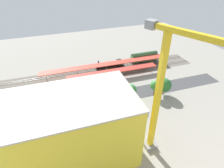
# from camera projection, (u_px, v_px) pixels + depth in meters

# --- Properties ---
(ground_plane) EXTENTS (183.31, 183.31, 0.00)m
(ground_plane) POSITION_uv_depth(u_px,v_px,m) (102.00, 93.00, 85.39)
(ground_plane) COLOR gray
(ground_plane) RESTS_ON ground
(rail_bed) EXTENTS (114.93, 17.48, 0.01)m
(rail_bed) POSITION_uv_depth(u_px,v_px,m) (92.00, 73.00, 100.57)
(rail_bed) COLOR #665E54
(rail_bed) RESTS_ON ground
(street_asphalt) EXTENTS (114.78, 12.29, 0.01)m
(street_asphalt) POSITION_uv_depth(u_px,v_px,m) (105.00, 99.00, 82.01)
(street_asphalt) COLOR #424244
(street_asphalt) RESTS_ON ground
(track_rails) EXTENTS (114.52, 11.05, 0.12)m
(track_rails) POSITION_uv_depth(u_px,v_px,m) (91.00, 73.00, 100.47)
(track_rails) COLOR #9E9EA8
(track_rails) RESTS_ON ground
(platform_canopy_near) EXTENTS (46.39, 5.53, 3.99)m
(platform_canopy_near) POSITION_uv_depth(u_px,v_px,m) (113.00, 71.00, 94.92)
(platform_canopy_near) COLOR #B73328
(platform_canopy_near) RESTS_ON ground
(platform_canopy_far) EXTENTS (68.59, 6.50, 4.42)m
(platform_canopy_far) POSITION_uv_depth(u_px,v_px,m) (106.00, 64.00, 100.30)
(platform_canopy_far) COLOR #C63D2D
(platform_canopy_far) RESTS_ON ground
(locomotive) EXTENTS (16.11, 2.98, 4.86)m
(locomotive) POSITION_uv_depth(u_px,v_px,m) (110.00, 64.00, 105.42)
(locomotive) COLOR black
(locomotive) RESTS_ON ground
(passenger_coach) EXTENTS (16.36, 3.54, 5.94)m
(passenger_coach) POSITION_uv_depth(u_px,v_px,m) (144.00, 57.00, 110.66)
(passenger_coach) COLOR black
(passenger_coach) RESTS_ON ground
(parked_car_0) EXTENTS (4.50, 1.93, 1.77)m
(parked_car_0) POSITION_uv_depth(u_px,v_px,m) (130.00, 87.00, 88.26)
(parked_car_0) COLOR black
(parked_car_0) RESTS_ON ground
(parked_car_1) EXTENTS (4.63, 2.01, 1.73)m
(parked_car_1) POSITION_uv_depth(u_px,v_px,m) (117.00, 90.00, 86.33)
(parked_car_1) COLOR black
(parked_car_1) RESTS_ON ground
(parked_car_2) EXTENTS (4.46, 1.80, 1.65)m
(parked_car_2) POSITION_uv_depth(u_px,v_px,m) (105.00, 93.00, 84.12)
(parked_car_2) COLOR black
(parked_car_2) RESTS_ON ground
(parked_car_3) EXTENTS (4.13, 1.94, 1.58)m
(parked_car_3) POSITION_uv_depth(u_px,v_px,m) (87.00, 96.00, 82.32)
(parked_car_3) COLOR black
(parked_car_3) RESTS_ON ground
(parked_car_4) EXTENTS (4.24, 1.75, 1.58)m
(parked_car_4) POSITION_uv_depth(u_px,v_px,m) (73.00, 99.00, 80.63)
(parked_car_4) COLOR black
(parked_car_4) RESTS_ON ground
(construction_building) EXTENTS (35.22, 21.01, 20.52)m
(construction_building) POSITION_uv_depth(u_px,v_px,m) (72.00, 130.00, 53.09)
(construction_building) COLOR yellow
(construction_building) RESTS_ON ground
(construction_roof_slab) EXTENTS (35.84, 21.62, 0.40)m
(construction_roof_slab) POSITION_uv_depth(u_px,v_px,m) (67.00, 101.00, 47.40)
(construction_roof_slab) COLOR #B7B2A8
(construction_roof_slab) RESTS_ON construction_building
(tower_crane) EXTENTS (11.41, 23.11, 38.88)m
(tower_crane) POSITION_uv_depth(u_px,v_px,m) (164.00, 91.00, 47.92)
(tower_crane) COLOR gray
(tower_crane) RESTS_ON ground
(box_truck_0) EXTENTS (9.05, 3.35, 3.35)m
(box_truck_0) POSITION_uv_depth(u_px,v_px,m) (31.00, 125.00, 66.59)
(box_truck_0) COLOR black
(box_truck_0) RESTS_ON ground
(box_truck_1) EXTENTS (9.46, 2.54, 3.49)m
(box_truck_1) POSITION_uv_depth(u_px,v_px,m) (62.00, 118.00, 69.71)
(box_truck_1) COLOR black
(box_truck_1) RESTS_ON ground
(box_truck_2) EXTENTS (9.43, 2.76, 3.62)m
(box_truck_2) POSITION_uv_depth(u_px,v_px,m) (58.00, 120.00, 68.54)
(box_truck_2) COLOR black
(box_truck_2) RESTS_ON ground
(street_tree_0) EXTENTS (4.16, 4.16, 7.28)m
(street_tree_0) POSITION_uv_depth(u_px,v_px,m) (155.00, 86.00, 81.42)
(street_tree_0) COLOR brown
(street_tree_0) RESTS_ON ground
(street_tree_1) EXTENTS (5.45, 5.45, 8.52)m
(street_tree_1) POSITION_uv_depth(u_px,v_px,m) (101.00, 98.00, 73.13)
(street_tree_1) COLOR brown
(street_tree_1) RESTS_ON ground
(street_tree_2) EXTENTS (6.37, 6.37, 8.26)m
(street_tree_2) POSITION_uv_depth(u_px,v_px,m) (111.00, 97.00, 74.85)
(street_tree_2) COLOR brown
(street_tree_2) RESTS_ON ground
(street_tree_3) EXTENTS (6.10, 6.10, 7.80)m
(street_tree_3) POSITION_uv_depth(u_px,v_px,m) (164.00, 85.00, 82.49)
(street_tree_3) COLOR brown
(street_tree_3) RESTS_ON ground
(street_tree_4) EXTENTS (5.05, 5.05, 8.22)m
(street_tree_4) POSITION_uv_depth(u_px,v_px,m) (131.00, 90.00, 77.62)
(street_tree_4) COLOR brown
(street_tree_4) RESTS_ON ground
(street_tree_5) EXTENTS (5.81, 5.81, 7.80)m
(street_tree_5) POSITION_uv_depth(u_px,v_px,m) (50.00, 109.00, 68.88)
(street_tree_5) COLOR brown
(street_tree_5) RESTS_ON ground
(traffic_light) EXTENTS (0.50, 0.36, 6.08)m
(traffic_light) POSITION_uv_depth(u_px,v_px,m) (121.00, 82.00, 85.74)
(traffic_light) COLOR #333333
(traffic_light) RESTS_ON ground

